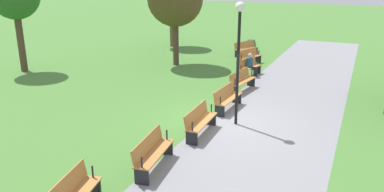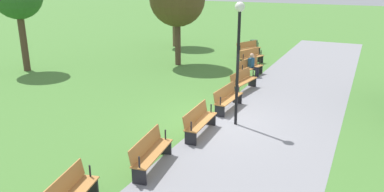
{
  "view_description": "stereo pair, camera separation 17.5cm",
  "coord_description": "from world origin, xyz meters",
  "px_view_note": "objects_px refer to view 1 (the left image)",
  "views": [
    {
      "loc": [
        11.76,
        4.42,
        4.97
      ],
      "look_at": [
        -0.0,
        -0.98,
        0.8
      ],
      "focal_mm": 35.31,
      "sensor_mm": 36.0,
      "label": 1
    },
    {
      "loc": [
        11.69,
        4.58,
        4.97
      ],
      "look_at": [
        -0.0,
        -0.98,
        0.8
      ],
      "focal_mm": 35.31,
      "sensor_mm": 36.0,
      "label": 2
    }
  ],
  "objects_px": {
    "bench_3": "(242,80)",
    "lamp_post": "(239,42)",
    "person_seated": "(251,64)",
    "bench_0": "(246,48)",
    "bench_6": "(152,152)",
    "trash_bin": "(251,46)",
    "bench_1": "(249,56)",
    "bench_5": "(200,120)",
    "bench_2": "(248,67)",
    "bench_4": "(227,97)"
  },
  "relations": [
    {
      "from": "bench_3",
      "to": "lamp_post",
      "type": "bearing_deg",
      "value": 22.65
    },
    {
      "from": "person_seated",
      "to": "bench_0",
      "type": "bearing_deg",
      "value": -147.05
    },
    {
      "from": "bench_6",
      "to": "trash_bin",
      "type": "bearing_deg",
      "value": 179.49
    },
    {
      "from": "person_seated",
      "to": "lamp_post",
      "type": "distance_m",
      "value": 7.03
    },
    {
      "from": "bench_1",
      "to": "bench_3",
      "type": "xyz_separation_m",
      "value": [
        5.12,
        1.19,
        0.0
      ]
    },
    {
      "from": "bench_0",
      "to": "bench_5",
      "type": "distance_m",
      "value": 13.04
    },
    {
      "from": "bench_1",
      "to": "person_seated",
      "type": "distance_m",
      "value": 2.68
    },
    {
      "from": "bench_1",
      "to": "bench_6",
      "type": "distance_m",
      "value": 13.04
    },
    {
      "from": "person_seated",
      "to": "lamp_post",
      "type": "bearing_deg",
      "value": 24.98
    },
    {
      "from": "lamp_post",
      "to": "bench_5",
      "type": "bearing_deg",
      "value": -31.24
    },
    {
      "from": "bench_0",
      "to": "bench_5",
      "type": "xyz_separation_m",
      "value": [
        12.82,
        2.37,
        0.0
      ]
    },
    {
      "from": "bench_5",
      "to": "person_seated",
      "type": "height_order",
      "value": "person_seated"
    },
    {
      "from": "bench_0",
      "to": "bench_3",
      "type": "distance_m",
      "value": 7.86
    },
    {
      "from": "bench_1",
      "to": "trash_bin",
      "type": "xyz_separation_m",
      "value": [
        -3.84,
        -0.99,
        -0.08
      ]
    },
    {
      "from": "person_seated",
      "to": "trash_bin",
      "type": "xyz_separation_m",
      "value": [
        -6.38,
        -1.85,
        -0.24
      ]
    },
    {
      "from": "bench_3",
      "to": "person_seated",
      "type": "distance_m",
      "value": 2.61
    },
    {
      "from": "bench_2",
      "to": "bench_3",
      "type": "relative_size",
      "value": 1.01
    },
    {
      "from": "bench_5",
      "to": "bench_0",
      "type": "bearing_deg",
      "value": -172.17
    },
    {
      "from": "bench_0",
      "to": "bench_4",
      "type": "bearing_deg",
      "value": 36.72
    },
    {
      "from": "bench_1",
      "to": "trash_bin",
      "type": "relative_size",
      "value": 2.42
    },
    {
      "from": "bench_4",
      "to": "bench_0",
      "type": "bearing_deg",
      "value": -164.3
    },
    {
      "from": "bench_0",
      "to": "bench_6",
      "type": "distance_m",
      "value": 15.58
    },
    {
      "from": "trash_bin",
      "to": "bench_4",
      "type": "bearing_deg",
      "value": 11.79
    },
    {
      "from": "bench_1",
      "to": "person_seated",
      "type": "relative_size",
      "value": 1.6
    },
    {
      "from": "bench_0",
      "to": "person_seated",
      "type": "height_order",
      "value": "person_seated"
    },
    {
      "from": "bench_6",
      "to": "bench_0",
      "type": "bearing_deg",
      "value": 179.96
    },
    {
      "from": "bench_0",
      "to": "bench_2",
      "type": "bearing_deg",
      "value": 41.95
    },
    {
      "from": "bench_2",
      "to": "lamp_post",
      "type": "bearing_deg",
      "value": 26.21
    },
    {
      "from": "bench_5",
      "to": "bench_6",
      "type": "relative_size",
      "value": 0.99
    },
    {
      "from": "bench_4",
      "to": "person_seated",
      "type": "height_order",
      "value": "person_seated"
    },
    {
      "from": "bench_4",
      "to": "person_seated",
      "type": "bearing_deg",
      "value": -171.13
    },
    {
      "from": "bench_4",
      "to": "bench_5",
      "type": "bearing_deg",
      "value": 2.63
    },
    {
      "from": "bench_3",
      "to": "lamp_post",
      "type": "distance_m",
      "value": 4.73
    },
    {
      "from": "bench_6",
      "to": "lamp_post",
      "type": "height_order",
      "value": "lamp_post"
    },
    {
      "from": "bench_3",
      "to": "person_seated",
      "type": "xyz_separation_m",
      "value": [
        -2.59,
        -0.33,
        0.16
      ]
    },
    {
      "from": "bench_3",
      "to": "bench_2",
      "type": "bearing_deg",
      "value": -161.66
    },
    {
      "from": "bench_3",
      "to": "lamp_post",
      "type": "height_order",
      "value": "lamp_post"
    },
    {
      "from": "trash_bin",
      "to": "bench_1",
      "type": "bearing_deg",
      "value": 14.44
    },
    {
      "from": "bench_3",
      "to": "bench_5",
      "type": "height_order",
      "value": "same"
    },
    {
      "from": "bench_0",
      "to": "bench_1",
      "type": "relative_size",
      "value": 0.99
    },
    {
      "from": "bench_2",
      "to": "bench_5",
      "type": "bearing_deg",
      "value": 18.36
    },
    {
      "from": "bench_4",
      "to": "lamp_post",
      "type": "xyz_separation_m",
      "value": [
        1.31,
        0.8,
        2.4
      ]
    },
    {
      "from": "bench_5",
      "to": "person_seated",
      "type": "distance_m",
      "value": 7.86
    },
    {
      "from": "bench_2",
      "to": "trash_bin",
      "type": "distance_m",
      "value": 6.6
    },
    {
      "from": "bench_2",
      "to": "bench_6",
      "type": "distance_m",
      "value": 10.46
    },
    {
      "from": "bench_0",
      "to": "bench_2",
      "type": "height_order",
      "value": "same"
    },
    {
      "from": "bench_3",
      "to": "person_seated",
      "type": "relative_size",
      "value": 1.59
    },
    {
      "from": "bench_1",
      "to": "lamp_post",
      "type": "xyz_separation_m",
      "value": [
        9.05,
        2.23,
        2.4
      ]
    },
    {
      "from": "bench_1",
      "to": "bench_2",
      "type": "height_order",
      "value": "same"
    },
    {
      "from": "bench_0",
      "to": "bench_2",
      "type": "xyz_separation_m",
      "value": [
        4.99,
        1.65,
        0.0
      ]
    }
  ]
}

